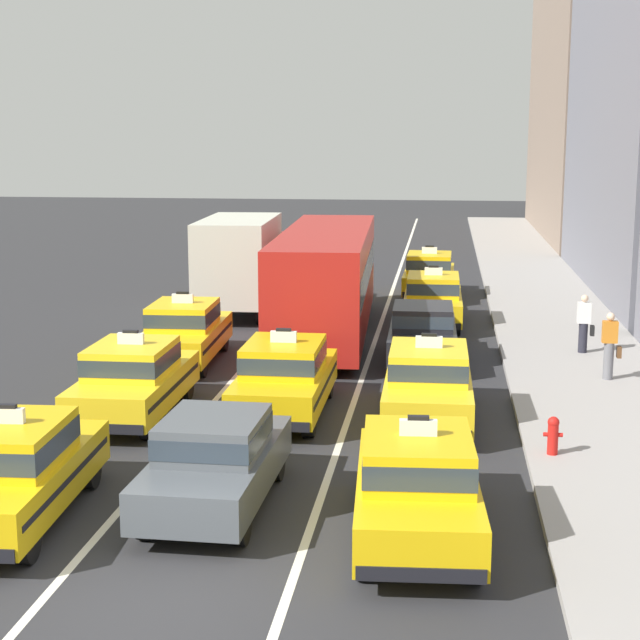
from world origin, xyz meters
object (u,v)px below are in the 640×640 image
sedan_center_nearest (215,459)px  sedan_right_third (423,332)px  taxi_left_nearest (12,469)px  pedestrian_mid_block (584,324)px  taxi_right_fourth (433,299)px  taxi_left_third (184,331)px  taxi_right_nearest (417,483)px  taxi_center_second (285,376)px  taxi_right_second (428,382)px  bus_center_third (326,277)px  box_truck_left_fourth (242,260)px  taxi_right_fifth (429,274)px  fire_hydrant (553,434)px  taxi_left_second (134,378)px  taxi_left_fifth (277,261)px  pedestrian_near_crosswalk (610,346)px

sedan_center_nearest → sedan_right_third: size_ratio=1.00×
taxi_left_nearest → pedestrian_mid_block: 16.81m
taxi_right_fourth → taxi_left_third: bearing=-137.0°
sedan_center_nearest → taxi_right_nearest: bearing=-13.9°
taxi_center_second → taxi_left_third: bearing=126.9°
taxi_right_second → pedestrian_mid_block: size_ratio=2.85×
taxi_right_nearest → bus_center_third: bearing=101.9°
taxi_right_fourth → box_truck_left_fourth: bearing=163.7°
bus_center_third → taxi_right_fifth: bus_center_third is taller
taxi_center_second → taxi_right_fourth: (3.06, 10.68, 0.00)m
pedestrian_mid_block → taxi_center_second: bearing=-137.5°
taxi_right_second → taxi_left_nearest: bearing=-135.2°
taxi_right_second → fire_hydrant: size_ratio=6.27×
taxi_left_nearest → fire_hydrant: taxi_left_nearest is taller
sedan_right_third → taxi_left_second: bearing=-135.1°
taxi_left_nearest → fire_hydrant: 9.67m
taxi_left_fifth → bus_center_third: (3.32, -10.67, 0.94)m
taxi_right_fifth → taxi_left_nearest: bearing=-105.0°
taxi_right_fourth → pedestrian_mid_block: bearing=-44.3°
taxi_center_second → sedan_right_third: bearing=62.3°
bus_center_third → taxi_right_fourth: size_ratio=2.47×
taxi_right_nearest → pedestrian_mid_block: (4.17, 12.96, 0.07)m
taxi_right_second → taxi_right_fifth: bearing=90.9°
pedestrian_near_crosswalk → taxi_right_second: bearing=-139.0°
taxi_center_second → taxi_left_nearest: bearing=-116.9°
sedan_right_third → fire_hydrant: (2.62, -7.90, -0.30)m
taxi_left_third → sedan_center_nearest: (3.20, -10.12, -0.03)m
taxi_left_nearest → taxi_right_nearest: same height
box_truck_left_fourth → sedan_right_third: bearing=-48.3°
taxi_left_second → taxi_left_third: bearing=92.8°
taxi_center_second → taxi_right_second: 3.11m
taxi_right_fifth → pedestrian_mid_block: 10.69m
taxi_center_second → sedan_right_third: 6.15m
taxi_center_second → fire_hydrant: size_ratio=6.25×
bus_center_third → sedan_right_third: 4.51m
bus_center_third → taxi_right_nearest: size_ratio=2.43×
box_truck_left_fourth → taxi_left_fifth: (0.06, 6.75, -0.90)m
pedestrian_near_crosswalk → pedestrian_mid_block: 3.02m
sedan_center_nearest → taxi_center_second: taxi_center_second is taller
taxi_center_second → sedan_right_third: taxi_center_second is taller
pedestrian_near_crosswalk → pedestrian_mid_block: (-0.21, 3.01, -0.03)m
sedan_right_third → taxi_right_fourth: 5.24m
taxi_left_nearest → sedan_right_third: taxi_left_nearest is taller
taxi_right_nearest → sedan_right_third: taxi_right_nearest is taller
pedestrian_mid_block → fire_hydrant: size_ratio=2.20×
bus_center_third → sedan_right_third: size_ratio=2.61×
taxi_left_third → pedestrian_near_crosswalk: bearing=-5.2°
taxi_right_nearest → pedestrian_near_crosswalk: 10.87m
taxi_center_second → pedestrian_mid_block: (7.22, 6.61, 0.07)m
box_truck_left_fourth → taxi_right_nearest: 20.06m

